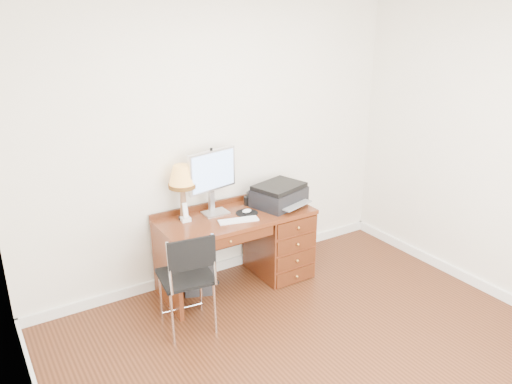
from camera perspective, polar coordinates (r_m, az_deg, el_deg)
ground at (r=4.16m, az=7.98°, el=-18.62°), size 4.00×4.00×0.00m
room_shell at (r=4.53m, az=2.78°, el=-14.03°), size 4.00×4.00×4.00m
desk at (r=5.06m, az=0.87°, el=-5.37°), size 1.50×0.67×0.75m
monitor at (r=4.70m, az=-4.95°, el=2.06°), size 0.54×0.22×0.62m
keyboard at (r=4.63m, az=-2.02°, el=-3.26°), size 0.39×0.19×0.01m
mouse_pad at (r=4.79m, az=-1.06°, el=-2.31°), size 0.21×0.21×0.04m
printer at (r=4.97m, az=2.64°, el=-0.33°), size 0.58×0.51×0.22m
leg_lamp at (r=4.59m, az=-8.45°, el=1.38°), size 0.26×0.26×0.52m
phone at (r=4.65m, az=-8.07°, el=-2.71°), size 0.09×0.09×0.18m
pen_cup at (r=4.99m, az=-1.00°, el=-1.01°), size 0.07×0.07×0.09m
chair at (r=4.20m, az=-7.65°, el=-9.09°), size 0.48×0.49×0.92m
equipment_box at (r=4.96m, az=-6.56°, el=-9.30°), size 0.37×0.37×0.34m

